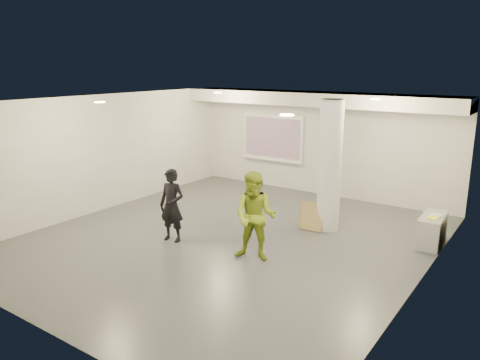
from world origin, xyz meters
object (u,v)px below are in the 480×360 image
Objects in this scene: projection_screen at (272,138)px; credenza at (432,230)px; woman at (172,206)px; man at (255,217)px; column at (330,166)px.

projection_screen reaches higher than credenza.
woman is 0.90× the size of man.
column reaches higher than man.
projection_screen is 5.77m from man.
man is (-0.43, -2.42, -0.62)m from column.
projection_screen is 5.34m from woman.
projection_screen is 1.93× the size of credenza.
woman reaches higher than credenza.
woman is 2.03m from man.
column is 3.64m from woman.
man is (-2.65, -2.82, 0.56)m from credenza.
projection_screen reaches higher than woman.
credenza is (2.22, 0.40, -1.18)m from column.
credenza is 0.62× the size of man.
woman is at bearing -150.47° from credenza.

